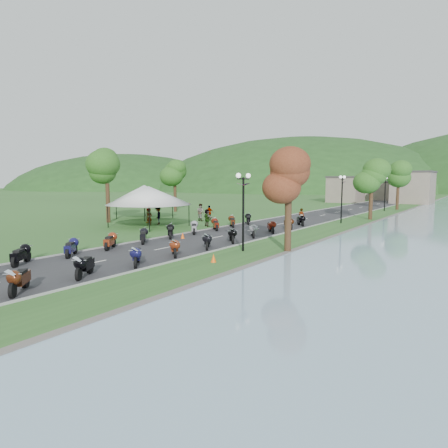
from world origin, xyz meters
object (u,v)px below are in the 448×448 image
Objects in this scene: pedestrian_a at (149,225)px; pedestrian_c at (158,224)px; vendor_tent_main at (149,207)px; pedestrian_b at (201,221)px.

pedestrian_c is (0.09, 1.20, 0.00)m from pedestrian_a.
pedestrian_c is at bearing 110.46° from vendor_tent_main.
pedestrian_c is at bearing 55.44° from pedestrian_a.
pedestrian_b is 5.41m from pedestrian_c.
pedestrian_b reaches higher than pedestrian_c.
vendor_tent_main is 2.85× the size of pedestrian_b.
pedestrian_b is at bearing 124.14° from pedestrian_c.
pedestrian_a is at bearing 87.76° from pedestrian_b.
pedestrian_b is 1.06× the size of pedestrian_c.
vendor_tent_main is 3.57× the size of pedestrian_a.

